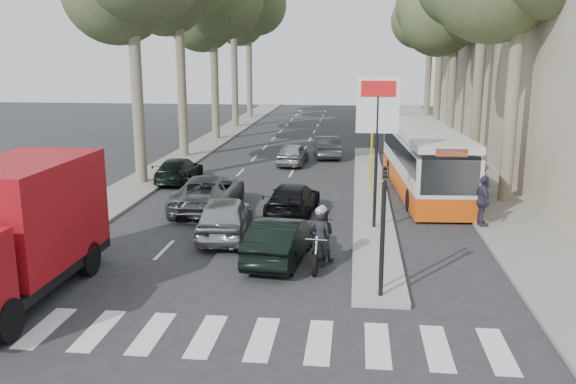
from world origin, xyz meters
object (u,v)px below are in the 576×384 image
city_bus (424,158)px  motorcycle (321,238)px  silver_hatchback (225,217)px  dark_hatchback (280,239)px  red_truck (14,229)px

city_bus → motorcycle: bearing=-115.0°
silver_hatchback → dark_hatchback: bearing=129.5°
silver_hatchback → city_bus: 11.20m
dark_hatchback → motorcycle: motorcycle is taller
city_bus → motorcycle: (-4.17, -10.62, -0.72)m
red_truck → city_bus: (11.99, 14.06, -0.30)m
silver_hatchback → motorcycle: bearing=139.0°
motorcycle → red_truck: bearing=-150.5°
dark_hatchback → red_truck: size_ratio=0.62×
silver_hatchback → dark_hatchback: 3.19m
dark_hatchback → red_truck: red_truck is taller
city_bus → motorcycle: 11.43m
dark_hatchback → city_bus: 11.73m
motorcycle → silver_hatchback: bearing=150.2°
silver_hatchback → motorcycle: 4.34m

